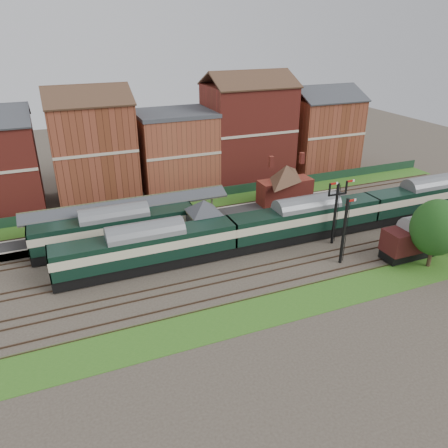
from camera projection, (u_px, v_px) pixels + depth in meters
name	position (u px, v px, depth m)	size (l,w,h in m)	color
ground	(237.00, 252.00, 53.11)	(160.00, 160.00, 0.00)	#473D33
grass_back	(195.00, 205.00, 66.52)	(90.00, 4.50, 0.06)	#2D6619
grass_front	(286.00, 305.00, 43.03)	(90.00, 5.00, 0.06)	#2D6619
fence	(190.00, 196.00, 67.89)	(90.00, 0.12, 1.50)	#193823
platform	(174.00, 223.00, 59.36)	(55.00, 3.40, 1.00)	#2D2D2D
signal_box	(204.00, 221.00, 53.46)	(5.40, 5.40, 6.00)	#6D7E5A
brick_hut	(262.00, 226.00, 57.05)	(3.20, 2.64, 2.94)	brown
station_building	(285.00, 183.00, 63.75)	(8.10, 8.10, 5.90)	maroon
canopy	(128.00, 202.00, 55.57)	(26.00, 3.89, 4.08)	#4B5132
semaphore_bracket	(336.00, 209.00, 53.20)	(3.60, 0.25, 8.18)	black
semaphore_siding	(344.00, 230.00, 48.93)	(1.23, 0.25, 8.00)	black
town_backdrop	(175.00, 146.00, 71.07)	(69.00, 10.00, 16.00)	maroon
dmu_train	(305.00, 219.00, 55.21)	(61.29, 3.22, 4.71)	black
platform_railcar	(115.00, 229.00, 52.88)	(19.77, 3.11, 4.55)	black
goods_van_a	(410.00, 240.00, 50.83)	(6.65, 2.88, 4.03)	black
tree_far	(437.00, 228.00, 47.85)	(5.56, 5.56, 8.11)	#382619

